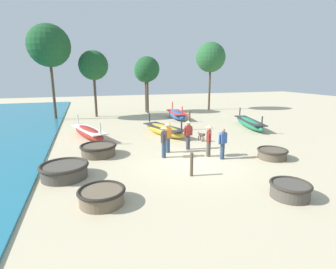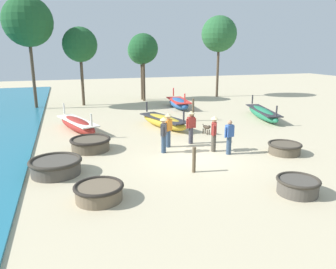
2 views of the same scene
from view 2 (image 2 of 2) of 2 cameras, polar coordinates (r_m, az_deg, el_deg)
name	(u,v)px [view 2 (image 2 of 2)]	position (r m, az deg, el deg)	size (l,w,h in m)	color
ground_plane	(196,156)	(14.57, 4.83, -3.83)	(80.00, 80.00, 0.00)	#C6B793
coracle_nearest	(90,144)	(15.73, -13.35, -1.56)	(1.88, 1.88, 0.59)	brown
coracle_beside_post	(99,192)	(10.64, -11.94, -9.70)	(1.58, 1.58, 0.52)	brown
coracle_front_right	(285,148)	(15.76, 19.64, -2.20)	(1.50, 1.50, 0.49)	brown
coracle_weathered	(298,185)	(11.64, 21.67, -8.25)	(1.41, 1.41, 0.53)	#4C473F
coracle_center	(56,166)	(13.14, -18.97, -5.19)	(1.98, 1.98, 0.60)	#4C473F
long_boat_green_hull	(179,103)	(26.35, 1.87, 5.51)	(1.60, 4.12, 1.40)	#285693
long_boat_ochre_hull	(77,124)	(19.60, -15.51, 1.71)	(2.35, 4.55, 1.35)	maroon
long_boat_blue_hull	(263,113)	(23.17, 16.15, 3.58)	(2.13, 5.16, 1.29)	#237551
long_boat_red_hull	(164,121)	(19.70, -0.73, 2.30)	(2.28, 4.32, 1.33)	gold
fisherman_standing_right	(229,136)	(14.85, 10.62, -0.31)	(0.52, 0.28, 1.57)	#2D425B
fisherman_standing_left	(191,125)	(16.27, 4.04, 1.67)	(0.53, 0.36, 1.67)	#383842
fisherman_crouching	(164,132)	(14.78, -0.77, 0.36)	(0.36, 0.48, 1.67)	#2D425B
fisherman_with_hat	(168,128)	(15.65, 0.05, 1.18)	(0.46, 0.37, 1.67)	#2D425B
fisherman_by_coracle	(214,131)	(15.12, 8.01, 0.55)	(0.36, 0.47, 1.67)	#4C473D
dog	(207,128)	(18.30, 6.76, 1.19)	(0.32, 0.67, 0.55)	#3D3328
mooring_post_mid_beach	(193,110)	(21.54, 4.38, 4.30)	(0.14, 0.14, 1.48)	brown
mooring_post_inland	(194,160)	(12.61, 4.55, -4.41)	(0.14, 0.14, 1.01)	brown
tree_center	(80,45)	(28.18, -15.09, 14.84)	(2.78, 2.78, 6.33)	#4C3D2D
tree_leftmost	(219,34)	(32.86, 8.88, 16.88)	(3.36, 3.36, 7.65)	#4C3D2D
tree_right_mid	(28,22)	(27.76, -23.24, 17.59)	(3.70, 3.70, 8.42)	#4C3D2D
tree_left_mid	(143,49)	(29.80, -4.33, 14.65)	(2.60, 2.60, 5.93)	#4C3D2D
tree_tall_back	(141,51)	(30.59, -4.64, 14.34)	(2.51, 2.51, 5.72)	#4C3D2D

